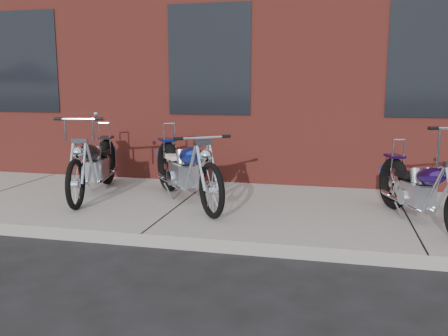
# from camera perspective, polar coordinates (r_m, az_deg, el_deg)

# --- Properties ---
(ground) EXTENTS (120.00, 120.00, 0.00)m
(ground) POSITION_cam_1_polar(r_m,az_deg,el_deg) (5.46, -9.90, -9.31)
(ground) COLOR #26262B
(ground) RESTS_ON ground
(sidewalk) EXTENTS (22.00, 3.00, 0.15)m
(sidewalk) POSITION_cam_1_polar(r_m,az_deg,el_deg) (6.78, -4.97, -4.72)
(sidewalk) COLOR #9D968C
(sidewalk) RESTS_ON ground
(chopper_purple) EXTENTS (0.87, 2.07, 1.22)m
(chopper_purple) POSITION_cam_1_polar(r_m,az_deg,el_deg) (6.10, 22.66, -2.62)
(chopper_purple) COLOR black
(chopper_purple) RESTS_ON sidewalk
(chopper_blue) EXTENTS (1.60, 2.00, 1.06)m
(chopper_blue) POSITION_cam_1_polar(r_m,az_deg,el_deg) (6.69, -4.63, -0.40)
(chopper_blue) COLOR black
(chopper_blue) RESTS_ON sidewalk
(chopper_third) EXTENTS (0.75, 2.34, 1.21)m
(chopper_third) POSITION_cam_1_polar(r_m,az_deg,el_deg) (7.39, -15.35, 0.18)
(chopper_third) COLOR black
(chopper_third) RESTS_ON sidewalk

